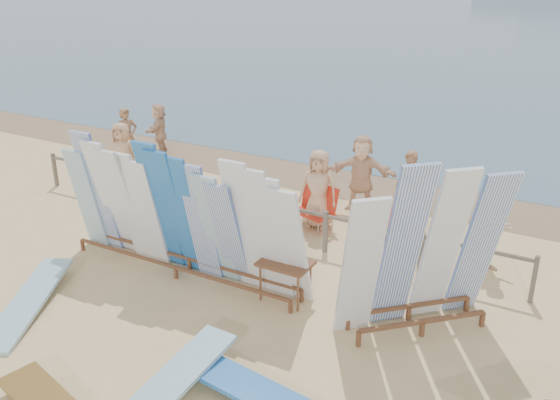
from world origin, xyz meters
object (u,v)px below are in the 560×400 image
Objects in this scene: beachgoer_8 at (490,231)px; vendor_table at (285,280)px; flat_board_a at (30,308)px; beach_chair_right at (309,213)px; main_surfboard_rack at (179,218)px; beachgoer_7 at (409,188)px; beachgoer_11 at (159,128)px; stroller at (402,224)px; beachgoer_5 at (361,173)px; beachgoer_6 at (319,189)px; beachgoer_1 at (128,137)px; side_surfboard_rack at (423,254)px; beachgoer_0 at (123,155)px; beach_chair_left at (319,217)px.

vendor_table is at bearing -163.81° from beachgoer_8.
beach_chair_right is at bearing 38.94° from flat_board_a.
main_surfboard_rack is 3.63m from beach_chair_right.
beachgoer_7 reaches higher than beachgoer_11.
beach_chair_right is 0.86× the size of stroller.
beachgoer_7 is (1.93, 1.12, 0.61)m from beach_chair_right.
beachgoer_5 reaches higher than beachgoer_8.
beachgoer_6 is 1.05× the size of beachgoer_1.
vendor_table is 8.95m from beachgoer_1.
side_surfboard_rack reaches higher than beachgoer_7.
stroller is at bearing -16.47° from beachgoer_0.
main_surfboard_rack reaches higher than beachgoer_6.
beach_chair_left is 0.53× the size of beachgoer_5.
beachgoer_1 is at bearing 140.47° from main_surfboard_rack.
beachgoer_6 is at bearing -137.31° from beachgoer_7.
vendor_table is 0.70× the size of beachgoer_1.
beachgoer_7 is at bearing 29.64° from flat_board_a.
flat_board_a is (-1.52, -2.29, -1.18)m from main_surfboard_rack.
main_surfboard_rack is 2.93× the size of beachgoer_6.
beachgoer_1 is (-7.78, 4.41, 0.45)m from vendor_table.
beachgoer_1 reaches higher than vendor_table.
stroller is 1.12m from beachgoer_7.
beach_chair_left is 1.12× the size of beach_chair_right.
main_surfboard_rack is 3.00m from flat_board_a.
beachgoer_7 reaches higher than beachgoer_1.
beach_chair_right is at bearing 109.91° from vendor_table.
stroller is at bearing 4.26° from beach_chair_right.
side_surfboard_rack is at bearing -39.19° from beach_chair_right.
side_surfboard_rack is at bearing -35.96° from beachgoer_0.
beachgoer_6 is (6.87, -2.67, 0.11)m from beachgoer_11.
beachgoer_5 reaches higher than beachgoer_11.
beachgoer_8 is at bearing 10.17° from stroller.
side_surfboard_rack is 9.30m from beachgoer_0.
beachgoer_1 is (-6.61, 1.20, 0.60)m from beach_chair_right.
beachgoer_11 is (-8.56, 1.50, -0.07)m from beachgoer_7.
beach_chair_right is (-0.34, 0.19, -0.03)m from beach_chair_left.
beachgoer_6 reaches higher than stroller.
vendor_table is 0.76× the size of beachgoer_11.
side_surfboard_rack is (4.45, 0.45, 0.16)m from main_surfboard_rack.
beachgoer_1 is (-10.61, 1.51, 0.02)m from beachgoer_8.
vendor_table is at bearing 3.73° from main_surfboard_rack.
beachgoer_1 reaches higher than flat_board_a.
beachgoer_11 reaches higher than beach_chair_left.
side_surfboard_rack is at bearing 5.33° from main_surfboard_rack.
stroller is (0.99, 3.33, 0.01)m from vendor_table.
vendor_table is at bearing -43.40° from beachgoer_0.
beach_chair_left is at bearing -114.49° from beachgoer_5.
flat_board_a is at bearing 160.23° from side_surfboard_rack.
beachgoer_6 is at bearing 93.81° from side_surfboard_rack.
beach_chair_left is 7.11m from beachgoer_1.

